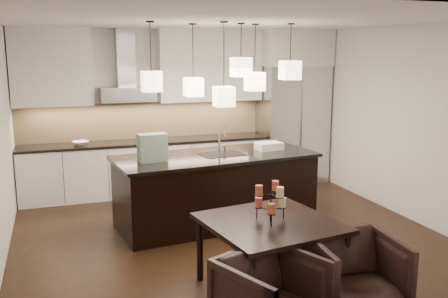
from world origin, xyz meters
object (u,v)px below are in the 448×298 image
object	(u,v)px
dining_table	(270,256)
armchair_left	(271,298)
island_body	(215,191)
refrigerator	(292,124)
armchair_right	(355,275)

from	to	relation	value
dining_table	armchair_left	xyz separation A→B (m)	(-0.34, -0.81, -0.01)
island_body	armchair_left	world-z (taller)	island_body
dining_table	refrigerator	bearing A→B (deg)	51.88
armchair_right	island_body	bearing A→B (deg)	105.04
dining_table	armchair_left	distance (m)	0.88
refrigerator	dining_table	bearing A→B (deg)	-119.27
refrigerator	island_body	world-z (taller)	refrigerator
armchair_left	armchair_right	bearing A→B (deg)	-14.31
island_body	armchair_left	distance (m)	2.96
refrigerator	armchair_right	world-z (taller)	refrigerator
armchair_left	island_body	bearing A→B (deg)	58.17
armchair_left	refrigerator	bearing A→B (deg)	38.57
refrigerator	armchair_right	distance (m)	4.93
refrigerator	island_body	xyz separation A→B (m)	(-2.10, -1.81, -0.60)
refrigerator	armchair_left	world-z (taller)	refrigerator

